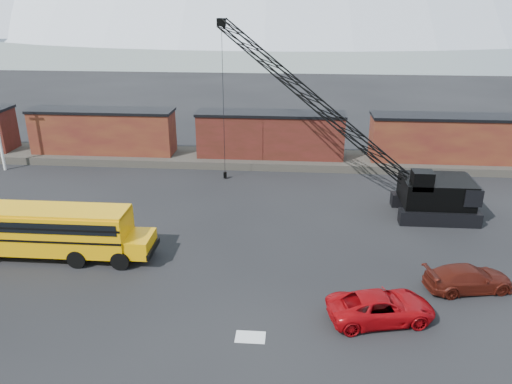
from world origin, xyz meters
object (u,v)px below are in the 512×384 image
(crawler_crane, at_px, (315,101))
(school_bus, at_px, (52,230))
(maroon_suv, at_px, (468,278))
(red_pickup, at_px, (381,307))

(crawler_crane, bearing_deg, school_bus, -144.06)
(school_bus, height_order, maroon_suv, school_bus)
(crawler_crane, bearing_deg, maroon_suv, -58.03)
(maroon_suv, xyz_separation_m, crawler_crane, (-8.17, 13.09, 6.82))
(maroon_suv, height_order, crawler_crane, crawler_crane)
(maroon_suv, bearing_deg, school_bus, 73.97)
(crawler_crane, bearing_deg, red_pickup, -79.30)
(school_bus, relative_size, red_pickup, 2.23)
(red_pickup, height_order, crawler_crane, crawler_crane)
(school_bus, relative_size, maroon_suv, 2.46)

